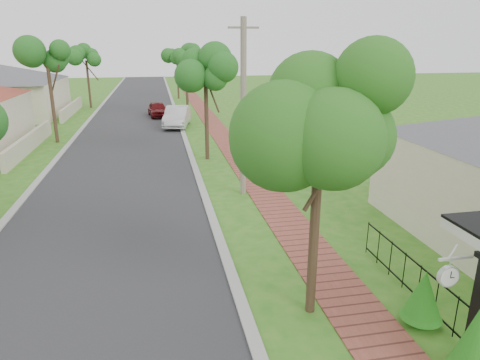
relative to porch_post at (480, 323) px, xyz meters
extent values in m
cube|color=#28282B|center=(-7.55, 21.00, -1.12)|extent=(7.00, 120.00, 0.02)
cube|color=#9E9E99|center=(-3.90, 21.00, -1.12)|extent=(0.30, 120.00, 0.10)
cube|color=#9E9E99|center=(-11.20, 21.00, -1.12)|extent=(0.30, 120.00, 0.10)
cube|color=#98493D|center=(-1.30, 21.00, -1.12)|extent=(1.50, 120.00, 0.03)
cube|color=black|center=(0.35, 1.00, -0.17)|extent=(0.03, 8.00, 0.03)
cube|color=black|center=(0.35, 1.00, -0.97)|extent=(0.03, 8.00, 0.03)
cylinder|color=black|center=(0.35, 0.33, -0.62)|extent=(0.02, 0.02, 1.00)
cylinder|color=black|center=(0.35, 1.00, -0.62)|extent=(0.02, 0.02, 1.00)
cylinder|color=black|center=(0.35, 1.67, -0.62)|extent=(0.02, 0.02, 1.00)
cylinder|color=black|center=(0.35, 2.33, -0.62)|extent=(0.02, 0.02, 1.00)
cylinder|color=black|center=(0.35, 3.00, -0.62)|extent=(0.02, 0.02, 1.00)
cylinder|color=black|center=(0.35, 3.67, -0.62)|extent=(0.02, 0.02, 1.00)
cylinder|color=black|center=(0.35, 4.33, -0.62)|extent=(0.02, 0.02, 1.00)
cylinder|color=black|center=(0.35, 5.00, -0.62)|extent=(0.02, 0.02, 1.00)
cylinder|color=#382619|center=(-3.05, 17.00, 1.15)|extent=(0.22, 0.22, 4.55)
sphere|color=#16521A|center=(-3.05, 17.00, 3.56)|extent=(1.70, 1.70, 1.70)
cylinder|color=#382619|center=(-3.05, 31.00, 1.33)|extent=(0.22, 0.22, 4.90)
sphere|color=#16521A|center=(-3.05, 31.00, 3.92)|extent=(1.70, 1.70, 1.70)
cylinder|color=#382619|center=(-3.05, 45.00, 0.98)|extent=(0.22, 0.22, 4.20)
sphere|color=#16521A|center=(-3.05, 45.00, 3.20)|extent=(1.70, 1.70, 1.70)
cylinder|color=#382619|center=(-12.05, 23.00, 1.33)|extent=(0.22, 0.22, 4.90)
sphere|color=#16521A|center=(-12.05, 23.00, 3.92)|extent=(1.70, 1.70, 1.70)
cylinder|color=#382619|center=(-12.05, 39.00, 1.15)|extent=(0.22, 0.22, 4.55)
sphere|color=#16521A|center=(-12.05, 39.00, 3.56)|extent=(1.70, 1.70, 1.70)
cone|color=#195D12|center=(-0.10, -0.14, -0.07)|extent=(0.79, 0.79, 1.36)
sphere|color=#195D12|center=(-0.10, 1.53, -0.83)|extent=(0.71, 0.71, 0.71)
cone|color=#195D12|center=(-0.10, 1.53, -0.30)|extent=(0.80, 0.80, 1.06)
cube|color=#BFB299|center=(-13.15, 21.00, -0.62)|extent=(0.25, 10.00, 1.00)
cube|color=#BFB299|center=(-13.15, 35.00, -0.62)|extent=(0.25, 10.00, 1.00)
imported|color=#570D0F|center=(-5.55, 32.16, -0.48)|extent=(1.91, 3.88, 1.27)
imported|color=silver|center=(-4.15, 27.06, -0.35)|extent=(2.44, 4.88, 1.54)
cylinder|color=#382619|center=(-2.35, 2.50, 1.14)|extent=(0.22, 0.22, 4.53)
sphere|color=#2D6A1E|center=(-2.35, 2.50, 3.54)|extent=(2.25, 2.25, 2.25)
cylinder|color=gray|center=(-2.25, 11.00, 2.40)|extent=(0.24, 0.24, 7.03)
cube|color=gray|center=(-2.25, 11.00, 5.51)|extent=(1.20, 0.08, 0.08)
cube|color=silver|center=(-0.40, 0.40, 1.16)|extent=(0.70, 0.05, 0.05)
cylinder|color=silver|center=(-0.50, 0.40, 1.00)|extent=(0.02, 0.02, 0.30)
cylinder|color=silver|center=(-0.50, 0.40, 0.80)|extent=(0.42, 0.10, 0.42)
cylinder|color=white|center=(-0.50, 0.34, 0.80)|extent=(0.36, 0.01, 0.36)
cylinder|color=white|center=(-0.50, 0.46, 0.80)|extent=(0.36, 0.01, 0.36)
cube|color=black|center=(-0.50, 0.33, 0.87)|extent=(0.02, 0.01, 0.14)
cube|color=black|center=(-0.46, 0.33, 0.80)|extent=(0.09, 0.01, 0.02)
camera|label=1|loc=(-5.65, -5.76, 4.91)|focal=32.00mm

